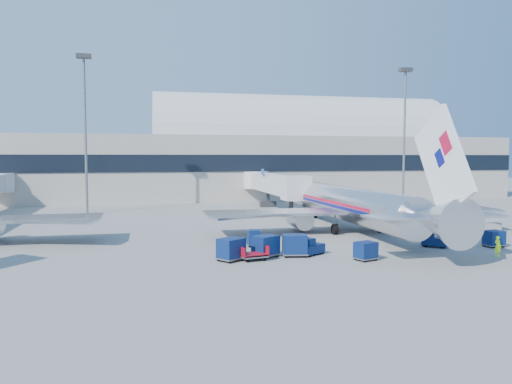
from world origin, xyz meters
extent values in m
plane|color=gray|center=(0.00, 0.00, 0.00)|extent=(260.00, 260.00, 0.00)
cube|color=#B2AA9E|center=(-25.00, 56.00, 6.00)|extent=(170.00, 28.00, 12.00)
cube|color=black|center=(-25.00, 42.05, 7.00)|extent=(170.00, 0.40, 3.00)
cylinder|color=silver|center=(20.00, 56.00, 12.00)|extent=(60.00, 18.00, 18.00)
cylinder|color=silver|center=(10.00, 6.00, 2.90)|extent=(3.80, 28.00, 3.80)
sphere|color=silver|center=(10.00, 20.00, 2.90)|extent=(3.72, 3.72, 3.72)
cone|color=silver|center=(10.00, -11.00, 3.30)|extent=(3.80, 6.00, 3.80)
cube|color=#B80E2E|center=(10.00, 7.00, 3.15)|extent=(3.85, 20.16, 0.32)
cube|color=navy|center=(10.00, 7.00, 2.78)|extent=(3.85, 20.16, 0.32)
cube|color=white|center=(10.00, -11.50, 7.70)|extent=(0.35, 7.79, 8.74)
cube|color=silver|center=(10.00, -10.50, 3.50)|extent=(11.00, 3.00, 0.18)
cube|color=silver|center=(10.00, 5.00, 2.30)|extent=(32.00, 5.00, 0.28)
cylinder|color=#B7B7BC|center=(4.50, 6.50, 1.35)|extent=(2.10, 3.80, 2.10)
cylinder|color=#B7B7BC|center=(15.50, 6.50, 1.35)|extent=(2.10, 3.80, 2.10)
cylinder|color=black|center=(10.00, 17.00, 0.45)|extent=(0.40, 0.90, 0.90)
cube|color=silver|center=(7.60, 30.00, 4.00)|extent=(2.70, 24.00, 2.70)
cube|color=silver|center=(7.60, 17.80, 4.00)|extent=(3.40, 3.20, 3.20)
cylinder|color=silver|center=(7.60, 41.50, 4.00)|extent=(4.40, 4.40, 3.00)
cube|color=#2D2D30|center=(7.60, 20.00, 1.80)|extent=(0.50, 0.50, 3.00)
cube|color=#2D2D30|center=(7.60, 20.00, 0.45)|extent=(2.60, 1.00, 0.90)
cube|color=#2D2D30|center=(7.60, 33.00, 1.80)|extent=(0.50, 0.50, 3.00)
cube|color=#2D2D30|center=(7.60, 33.00, 0.45)|extent=(2.60, 1.00, 0.90)
cube|color=navy|center=(6.00, 30.00, 5.80)|extent=(0.12, 1.40, 0.90)
cylinder|color=silver|center=(-34.40, 41.50, 4.00)|extent=(4.40, 4.40, 3.00)
cylinder|color=slate|center=(-20.00, 30.00, 11.00)|extent=(0.36, 0.36, 22.00)
cube|color=#2D2D30|center=(-20.00, 30.00, 22.30)|extent=(2.00, 1.20, 0.60)
cylinder|color=slate|center=(30.00, 30.00, 11.00)|extent=(0.36, 0.36, 22.00)
cube|color=#2D2D30|center=(30.00, 30.00, 22.30)|extent=(2.00, 1.20, 0.60)
cube|color=#9E9E96|center=(18.00, 2.00, 0.45)|extent=(3.00, 0.55, 0.90)
cube|color=#9E9E96|center=(21.30, 2.00, 0.45)|extent=(3.00, 0.55, 0.90)
cube|color=#9E9E96|center=(24.60, 2.00, 0.45)|extent=(3.00, 0.55, 0.90)
cube|color=#0A1E50|center=(1.42, -6.35, 0.53)|extent=(2.49, 2.12, 0.73)
cube|color=#0A1E50|center=(1.01, -6.60, 1.12)|extent=(1.25, 1.28, 0.68)
cylinder|color=black|center=(1.86, -5.57, 0.27)|extent=(0.57, 0.47, 0.54)
cube|color=#0A1E50|center=(13.39, -5.39, 0.51)|extent=(2.33, 2.22, 0.70)
cube|color=#0A1E50|center=(13.03, -5.08, 1.08)|extent=(1.25, 1.26, 0.65)
cylinder|color=black|center=(14.23, -5.56, 0.26)|extent=(0.53, 0.50, 0.52)
cube|color=#0A1E50|center=(-2.29, -1.06, 0.56)|extent=(1.43, 2.45, 0.76)
cube|color=#0A1E50|center=(-2.35, -1.56, 1.17)|extent=(1.11, 1.02, 0.71)
cylinder|color=black|center=(-2.65, -0.20, 0.28)|extent=(0.29, 0.59, 0.57)
cube|color=#0A1E50|center=(-0.13, -6.63, 1.01)|extent=(2.15, 1.80, 1.54)
cube|color=slate|center=(-0.13, -6.63, 0.23)|extent=(2.26, 1.87, 0.11)
cylinder|color=black|center=(0.71, -6.18, 0.21)|extent=(0.45, 0.24, 0.43)
cube|color=#0A1E50|center=(-2.50, -6.36, 0.99)|extent=(2.36, 2.21, 1.52)
cube|color=slate|center=(-2.50, -6.36, 0.23)|extent=(2.48, 2.31, 0.10)
cylinder|color=black|center=(-2.15, -5.50, 0.21)|extent=(0.45, 0.35, 0.42)
cube|color=#0A1E50|center=(-5.47, -7.18, 1.00)|extent=(2.41, 2.31, 1.53)
cube|color=slate|center=(-5.47, -7.18, 0.23)|extent=(2.52, 2.41, 0.11)
cylinder|color=black|center=(-5.20, -6.28, 0.21)|extent=(0.44, 0.38, 0.42)
cube|color=#0A1E50|center=(4.83, -9.35, 0.83)|extent=(1.88, 1.67, 1.26)
cube|color=slate|center=(4.83, -9.35, 0.19)|extent=(1.98, 1.74, 0.09)
cylinder|color=black|center=(5.25, -8.70, 0.17)|extent=(0.38, 0.25, 0.35)
cube|color=#0A1E50|center=(18.65, -6.46, 0.84)|extent=(1.71, 1.40, 1.28)
cube|color=slate|center=(18.65, -6.46, 0.19)|extent=(1.81, 1.45, 0.09)
cylinder|color=black|center=(19.21, -5.91, 0.18)|extent=(0.37, 0.18, 0.35)
cube|color=slate|center=(-3.75, -7.42, 0.34)|extent=(2.37, 1.84, 0.12)
cube|color=maroon|center=(-3.75, -7.42, 0.53)|extent=(2.38, 1.89, 0.08)
cylinder|color=black|center=(-3.20, -6.77, 0.19)|extent=(0.41, 0.23, 0.39)
imported|color=#A5F619|center=(16.02, -10.24, 0.84)|extent=(0.47, 0.66, 1.68)
camera|label=1|loc=(-12.06, -45.04, 8.07)|focal=35.00mm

